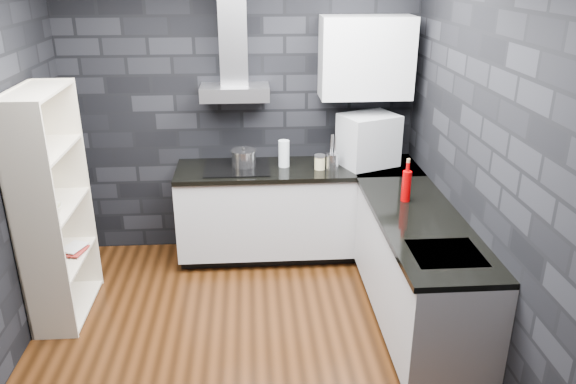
{
  "coord_description": "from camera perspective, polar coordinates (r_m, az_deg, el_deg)",
  "views": [
    {
      "loc": [
        0.08,
        -3.48,
        2.6
      ],
      "look_at": [
        0.35,
        0.45,
        1.0
      ],
      "focal_mm": 35.0,
      "sensor_mm": 36.0,
      "label": 1
    }
  ],
  "objects": [
    {
      "name": "pot",
      "position": [
        5.09,
        -4.51,
        3.41
      ],
      "size": [
        0.29,
        0.29,
        0.13
      ],
      "primitive_type": "cylinder",
      "rotation": [
        0.0,
        0.0,
        -0.42
      ],
      "color": "silver",
      "rests_on": "cooktop"
    },
    {
      "name": "counter_corner_top",
      "position": [
        5.23,
        9.81,
        2.54
      ],
      "size": [
        0.62,
        0.62,
        0.04
      ],
      "primitive_type": "cube",
      "color": "black",
      "rests_on": "counter_right_cab"
    },
    {
      "name": "bookshelf",
      "position": [
        4.58,
        -22.72,
        -1.48
      ],
      "size": [
        0.34,
        0.8,
        1.8
      ],
      "primitive_type": "cube",
      "rotation": [
        0.0,
        0.0,
        0.0
      ],
      "color": "beige",
      "rests_on": "ground"
    },
    {
      "name": "wall_front",
      "position": [
        2.24,
        -5.4,
        -11.9
      ],
      "size": [
        3.2,
        0.05,
        2.7
      ],
      "primitive_type": "cube",
      "color": "black",
      "rests_on": "ground"
    },
    {
      "name": "counter_right_top",
      "position": [
        4.15,
        13.41,
        -3.01
      ],
      "size": [
        0.62,
        1.8,
        0.04
      ],
      "primitive_type": "cube",
      "color": "black",
      "rests_on": "counter_right_cab"
    },
    {
      "name": "toekick_back",
      "position": [
        5.47,
        0.93,
        -5.71
      ],
      "size": [
        2.18,
        0.5,
        0.1
      ],
      "primitive_type": "cube",
      "color": "black",
      "rests_on": "ground"
    },
    {
      "name": "fruit_bowl",
      "position": [
        4.47,
        -23.22,
        -1.62
      ],
      "size": [
        0.21,
        0.21,
        0.05
      ],
      "primitive_type": "imported",
      "rotation": [
        0.0,
        0.0,
        0.06
      ],
      "color": "silver",
      "rests_on": "bookshelf"
    },
    {
      "name": "hood_body",
      "position": [
        5.02,
        -5.42,
        10.04
      ],
      "size": [
        0.6,
        0.34,
        0.12
      ],
      "primitive_type": "cube",
      "color": "#ABABAF",
      "rests_on": "wall_back"
    },
    {
      "name": "counter_back_cab",
      "position": [
        5.25,
        0.99,
        -1.75
      ],
      "size": [
        2.2,
        0.6,
        0.76
      ],
      "primitive_type": "cube",
      "color": "#B7B7BB",
      "rests_on": "ground"
    },
    {
      "name": "sink_rim",
      "position": [
        3.73,
        15.76,
        -6.03
      ],
      "size": [
        0.44,
        0.4,
        0.01
      ],
      "primitive_type": "cube",
      "color": "#ABABAF",
      "rests_on": "counter_right_top"
    },
    {
      "name": "red_bottle",
      "position": [
        4.4,
        11.93,
        0.59
      ],
      "size": [
        0.07,
        0.07,
        0.24
      ],
      "primitive_type": "cylinder",
      "rotation": [
        0.0,
        0.0,
        -0.05
      ],
      "color": "#980002",
      "rests_on": "counter_right_top"
    },
    {
      "name": "book_second",
      "position": [
        4.83,
        -21.76,
        -4.13
      ],
      "size": [
        0.14,
        0.07,
        0.2
      ],
      "primitive_type": "imported",
      "rotation": [
        0.0,
        0.0,
        -0.39
      ],
      "color": "#B2B2B2",
      "rests_on": "bookshelf"
    },
    {
      "name": "appliance_garage",
      "position": [
        5.14,
        8.16,
        5.19
      ],
      "size": [
        0.58,
        0.52,
        0.48
      ],
      "primitive_type": "cube",
      "rotation": [
        0.0,
        0.0,
        0.38
      ],
      "color": "#AAAEB2",
      "rests_on": "counter_back_top"
    },
    {
      "name": "storage_jar",
      "position": [
        5.02,
        3.24,
        2.97
      ],
      "size": [
        0.11,
        0.11,
        0.12
      ],
      "primitive_type": "cylinder",
      "rotation": [
        0.0,
        0.0,
        -0.12
      ],
      "color": "#D1C48B",
      "rests_on": "counter_back_top"
    },
    {
      "name": "book_red",
      "position": [
        4.81,
        -21.77,
        -4.53
      ],
      "size": [
        0.16,
        0.05,
        0.21
      ],
      "primitive_type": "imported",
      "rotation": [
        0.0,
        0.0,
        -0.23
      ],
      "color": "maroon",
      "rests_on": "bookshelf"
    },
    {
      "name": "hood_chimney",
      "position": [
        5.01,
        -5.61,
        15.92
      ],
      "size": [
        0.24,
        0.2,
        0.9
      ],
      "primitive_type": "cube",
      "color": "#ABABAF",
      "rests_on": "hood_body"
    },
    {
      "name": "utensil_crock",
      "position": [
        5.03,
        4.53,
        3.12
      ],
      "size": [
        0.14,
        0.14,
        0.14
      ],
      "primitive_type": "cylinder",
      "rotation": [
        0.0,
        0.0,
        -0.35
      ],
      "color": "silver",
      "rests_on": "counter_back_top"
    },
    {
      "name": "counter_back_top",
      "position": [
        5.09,
        1.03,
        2.33
      ],
      "size": [
        2.2,
        0.62,
        0.04
      ],
      "primitive_type": "cube",
      "color": "black",
      "rests_on": "counter_back_cab"
    },
    {
      "name": "glass_vase",
      "position": [
        5.06,
        -0.42,
        3.93
      ],
      "size": [
        0.12,
        0.12,
        0.24
      ],
      "primitive_type": "cylinder",
      "rotation": [
        0.0,
        0.0,
        -0.19
      ],
      "color": "white",
      "rests_on": "counter_back_top"
    },
    {
      "name": "cooktop",
      "position": [
        5.07,
        -5.18,
        2.49
      ],
      "size": [
        0.58,
        0.5,
        0.01
      ],
      "primitive_type": "cube",
      "color": "black",
      "rests_on": "counter_back_top"
    },
    {
      "name": "upper_cabinet",
      "position": [
        5.07,
        7.94,
        13.38
      ],
      "size": [
        0.8,
        0.35,
        0.7
      ],
      "primitive_type": "cube",
      "color": "silver",
      "rests_on": "wall_back"
    },
    {
      "name": "wall_right",
      "position": [
        4.01,
        18.99,
        2.7
      ],
      "size": [
        0.05,
        3.2,
        2.7
      ],
      "primitive_type": "cube",
      "color": "black",
      "rests_on": "ground"
    },
    {
      "name": "toekick_right",
      "position": [
        4.57,
        13.1,
        -12.45
      ],
      "size": [
        0.5,
        1.78,
        0.1
      ],
      "primitive_type": "cube",
      "color": "black",
      "rests_on": "ground"
    },
    {
      "name": "ground",
      "position": [
        4.34,
        -4.34,
        -14.73
      ],
      "size": [
        3.2,
        3.2,
        0.0
      ],
      "primitive_type": "plane",
      "color": "#3B1E0C"
    },
    {
      "name": "wall_back",
      "position": [
        5.26,
        -4.74,
        8.26
      ],
      "size": [
        3.2,
        0.05,
        2.7
      ],
      "primitive_type": "cube",
      "color": "black",
      "rests_on": "ground"
    },
    {
      "name": "counter_right_cab",
      "position": [
        4.34,
        13.08,
        -7.8
      ],
      "size": [
        0.6,
        1.8,
        0.76
      ],
      "primitive_type": "cube",
      "color": "#B7B7BB",
      "rests_on": "ground"
    }
  ]
}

